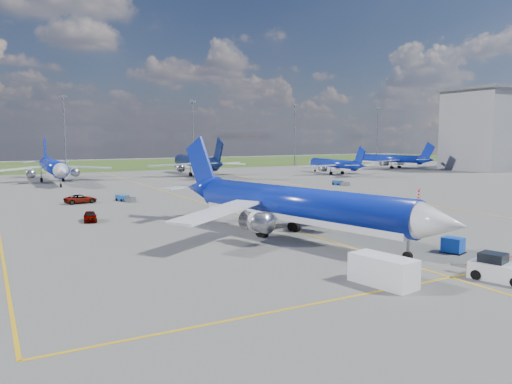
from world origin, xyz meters
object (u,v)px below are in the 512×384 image
service_car_b (81,199)px  main_airliner (296,238)px  bg_jet_n (196,175)px  baggage_tug_w (313,202)px  bg_jet_ne (333,174)px  service_van (383,271)px  baggage_tug_c (125,199)px  pushback_tug (499,269)px  service_car_a (90,216)px  service_car_c (289,193)px  warning_post (418,198)px  bg_jet_nnw (54,182)px  bg_jet_ene (390,168)px  uld_container (453,245)px  baggage_tug_e (340,183)px

service_car_b → main_airliner: bearing=-169.2°
bg_jet_n → baggage_tug_w: bearing=86.3°
bg_jet_ne → service_van: (-63.40, -89.16, 1.07)m
baggage_tug_w → baggage_tug_c: baggage_tug_w is taller
bg_jet_n → pushback_tug: bearing=82.5°
service_car_a → service_car_c: size_ratio=0.90×
baggage_tug_c → warning_post: bearing=-58.5°
bg_jet_nnw → service_car_a: (-2.63, -60.37, 0.67)m
warning_post → bg_jet_ene: bearing=48.8°
pushback_tug → service_van: (-8.57, 3.21, 0.27)m
warning_post → bg_jet_nnw: (-42.93, 71.82, -1.50)m
bg_jet_n → bg_jet_ne: size_ratio=1.27×
pushback_tug → baggage_tug_c: (-13.29, 59.55, -0.35)m
main_airliner → uld_container: (9.13, -12.62, 0.71)m
uld_container → baggage_tug_w: bearing=61.0°
bg_jet_ne → service_van: 109.41m
bg_jet_n → baggage_tug_e: (17.28, -42.64, 0.45)m
bg_jet_ene → bg_jet_n: bearing=-10.9°
pushback_tug → service_car_b: size_ratio=1.18×
service_car_a → service_car_b: bearing=92.8°
bg_jet_n → bg_jet_ne: 39.41m
bg_jet_ne → uld_container: 98.54m
warning_post → bg_jet_ene: 98.88m
uld_container → bg_jet_ne: bearing=42.5°
service_car_a → service_car_c: (36.46, 10.28, -0.04)m
service_van → baggage_tug_w: size_ratio=0.93×
bg_jet_nnw → uld_container: size_ratio=22.09×
bg_jet_ne → main_airliner: 93.49m
bg_jet_ne → pushback_tug: 107.41m
service_van → service_car_a: size_ratio=1.24×
bg_jet_ne → baggage_tug_w: 67.60m
bg_jet_nnw → main_airliner: bearing=-79.5°
bg_jet_ene → baggage_tug_e: bg_jet_ene is taller
baggage_tug_w → bg_jet_ne: bearing=65.2°
service_van → main_airliner: bearing=67.4°
service_car_c → baggage_tug_c: size_ratio=0.97×
service_car_a → warning_post: bearing=-5.5°
service_car_c → bg_jet_ene: bearing=90.1°
baggage_tug_e → bg_jet_n: bearing=103.5°
uld_container → baggage_tug_c: 54.66m
bg_jet_nnw → bg_jet_n: 38.09m
bg_jet_ene → warning_post: bearing=39.9°
service_car_b → baggage_tug_c: service_car_b is taller
bg_jet_ene → service_car_c: (-74.24, -52.64, 0.63)m
service_car_b → baggage_tug_e: bearing=-96.1°
bg_jet_ene → service_car_a: size_ratio=8.47×
main_airliner → bg_jet_ne: bearing=36.9°
bg_jet_ne → pushback_tug: bg_jet_ne is taller
bg_jet_ne → baggage_tug_e: bearing=60.9°
baggage_tug_c → baggage_tug_e: baggage_tug_c is taller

